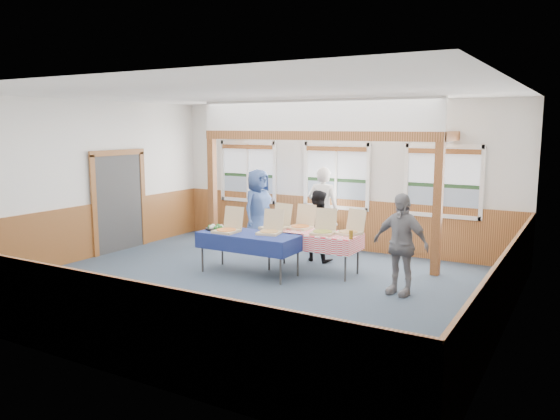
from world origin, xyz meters
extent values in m
plane|color=#2C3947|center=(0.00, 0.00, 0.00)|extent=(8.00, 8.00, 0.00)
plane|color=white|center=(0.00, 0.00, 3.20)|extent=(8.00, 8.00, 0.00)
plane|color=silver|center=(0.00, 3.50, 1.60)|extent=(8.00, 0.00, 8.00)
plane|color=silver|center=(0.00, -3.50, 1.60)|extent=(8.00, 0.00, 8.00)
plane|color=silver|center=(-4.00, 0.00, 1.60)|extent=(0.00, 8.00, 8.00)
plane|color=silver|center=(4.00, 0.00, 1.60)|extent=(0.00, 8.00, 8.00)
cube|color=brown|center=(0.00, 3.48, 0.55)|extent=(7.98, 0.05, 1.10)
cube|color=brown|center=(0.00, -3.48, 0.55)|extent=(7.98, 0.05, 1.10)
cube|color=brown|center=(-3.98, 0.00, 0.55)|extent=(0.05, 6.98, 1.10)
cube|color=brown|center=(3.98, 0.00, 0.55)|extent=(0.05, 6.98, 1.10)
cube|color=#373737|center=(-3.96, 0.90, 1.05)|extent=(0.06, 1.30, 2.10)
cube|color=white|center=(-2.30, 3.44, 0.91)|extent=(1.52, 0.05, 0.08)
cube|color=white|center=(-2.30, 3.44, 2.29)|extent=(1.52, 0.05, 0.08)
cube|color=white|center=(-3.04, 3.44, 1.60)|extent=(0.08, 0.05, 1.46)
cube|color=white|center=(-1.56, 3.44, 1.60)|extent=(0.08, 0.05, 1.46)
cube|color=white|center=(-2.30, 3.44, 1.60)|extent=(0.05, 0.05, 1.30)
cube|color=gray|center=(-2.30, 3.48, 1.21)|extent=(1.40, 0.02, 0.52)
cube|color=#1D3B1D|center=(-2.30, 3.48, 1.51)|extent=(1.40, 0.02, 0.08)
cube|color=#AFB5BC|center=(-2.30, 3.48, 1.90)|extent=(1.40, 0.02, 0.70)
cube|color=brown|center=(-2.30, 3.42, 2.19)|extent=(1.40, 0.07, 0.10)
cube|color=white|center=(0.00, 3.44, 0.91)|extent=(1.52, 0.05, 0.08)
cube|color=white|center=(0.00, 3.44, 2.29)|extent=(1.52, 0.05, 0.08)
cube|color=white|center=(-0.74, 3.44, 1.60)|extent=(0.08, 0.05, 1.46)
cube|color=white|center=(0.74, 3.44, 1.60)|extent=(0.08, 0.05, 1.46)
cube|color=white|center=(0.00, 3.44, 1.60)|extent=(0.05, 0.05, 1.30)
cube|color=gray|center=(0.00, 3.48, 1.21)|extent=(1.40, 0.02, 0.52)
cube|color=#1D3B1D|center=(0.00, 3.48, 1.51)|extent=(1.40, 0.02, 0.08)
cube|color=#AFB5BC|center=(0.00, 3.48, 1.90)|extent=(1.40, 0.02, 0.70)
cube|color=brown|center=(0.00, 3.42, 2.19)|extent=(1.40, 0.07, 0.10)
cube|color=white|center=(2.30, 3.44, 0.91)|extent=(1.52, 0.05, 0.08)
cube|color=white|center=(2.30, 3.44, 2.29)|extent=(1.52, 0.05, 0.08)
cube|color=white|center=(1.56, 3.44, 1.60)|extent=(0.08, 0.05, 1.46)
cube|color=white|center=(3.04, 3.44, 1.60)|extent=(0.08, 0.05, 1.46)
cube|color=white|center=(2.30, 3.44, 1.60)|extent=(0.05, 0.05, 1.30)
cube|color=gray|center=(2.30, 3.48, 1.21)|extent=(1.40, 0.02, 0.52)
cube|color=#1D3B1D|center=(2.30, 3.48, 1.51)|extent=(1.40, 0.02, 0.08)
cube|color=#AFB5BC|center=(2.30, 3.48, 1.90)|extent=(1.40, 0.02, 0.70)
cube|color=brown|center=(2.30, 3.42, 2.19)|extent=(1.40, 0.07, 0.10)
cube|color=#573413|center=(-2.50, 2.30, 1.20)|extent=(0.15, 0.15, 2.40)
cube|color=#573413|center=(2.50, 2.30, 1.20)|extent=(0.15, 0.15, 2.40)
cube|color=#573413|center=(0.00, 2.30, 2.49)|extent=(5.15, 0.18, 0.18)
cylinder|color=#373737|center=(-1.29, 0.35, 0.36)|extent=(0.04, 0.04, 0.73)
cylinder|color=#373737|center=(-1.29, 0.98, 0.36)|extent=(0.04, 0.04, 0.73)
cylinder|color=#373737|center=(0.38, 0.35, 0.36)|extent=(0.04, 0.04, 0.73)
cylinder|color=#373737|center=(0.38, 0.98, 0.36)|extent=(0.04, 0.04, 0.73)
cube|color=#373737|center=(-0.46, 0.66, 0.73)|extent=(1.93, 1.23, 0.03)
cube|color=navy|center=(-0.46, 0.66, 0.75)|extent=(2.00, 1.31, 0.01)
cube|color=navy|center=(-0.46, 0.26, 0.61)|extent=(1.77, 0.55, 0.28)
cube|color=navy|center=(-0.46, 1.07, 0.61)|extent=(1.77, 0.55, 0.28)
cylinder|color=#373737|center=(-0.28, 1.08, 0.36)|extent=(0.04, 0.04, 0.73)
cylinder|color=#373737|center=(-0.28, 1.65, 0.36)|extent=(0.04, 0.04, 0.73)
cylinder|color=#373737|center=(1.26, 1.08, 0.36)|extent=(0.04, 0.04, 0.73)
cylinder|color=#373737|center=(1.26, 1.65, 0.36)|extent=(0.04, 0.04, 0.73)
cube|color=#373737|center=(0.49, 1.36, 0.73)|extent=(1.73, 0.89, 0.03)
cube|color=red|center=(0.49, 1.36, 0.75)|extent=(1.80, 0.95, 0.01)
cube|color=red|center=(0.49, 0.99, 0.61)|extent=(1.71, 0.21, 0.28)
cube|color=red|center=(0.49, 1.74, 0.61)|extent=(1.71, 0.21, 0.28)
cube|color=#CBB887|center=(-0.86, 0.51, 0.78)|extent=(0.41, 0.41, 0.05)
cylinder|color=gold|center=(-0.86, 0.51, 0.81)|extent=(0.36, 0.36, 0.01)
cube|color=#CBB887|center=(-0.86, 0.76, 1.00)|extent=(0.41, 0.10, 0.40)
cube|color=#CBB887|center=(-0.11, 0.78, 0.78)|extent=(0.44, 0.44, 0.04)
cylinder|color=tan|center=(-0.11, 0.78, 0.81)|extent=(0.39, 0.39, 0.01)
cube|color=#CBB887|center=(-0.14, 1.01, 0.99)|extent=(0.39, 0.15, 0.38)
cube|color=#CBB887|center=(-0.26, 1.22, 0.78)|extent=(0.49, 0.49, 0.05)
cylinder|color=gold|center=(-0.26, 1.22, 0.81)|extent=(0.43, 0.43, 0.01)
cube|color=#CBB887|center=(-0.22, 1.47, 1.01)|extent=(0.43, 0.17, 0.42)
cube|color=#CBB887|center=(0.14, 1.51, 0.78)|extent=(0.40, 0.40, 0.04)
cylinder|color=gold|center=(0.14, 1.51, 0.81)|extent=(0.35, 0.35, 0.01)
cube|color=#CBB887|center=(0.14, 1.75, 1.00)|extent=(0.40, 0.10, 0.39)
cube|color=#CBB887|center=(0.74, 1.24, 0.78)|extent=(0.47, 0.47, 0.04)
cylinder|color=gold|center=(0.74, 1.24, 0.81)|extent=(0.41, 0.41, 0.01)
cube|color=#CBB887|center=(0.69, 1.48, 1.00)|extent=(0.41, 0.17, 0.39)
cube|color=#CBB887|center=(1.14, 1.46, 0.78)|extent=(0.48, 0.48, 0.04)
cylinder|color=tan|center=(1.14, 1.46, 0.81)|extent=(0.42, 0.42, 0.01)
cube|color=#CBB887|center=(1.20, 1.69, 0.99)|extent=(0.40, 0.19, 0.39)
cylinder|color=black|center=(-1.21, 0.66, 0.77)|extent=(0.39, 0.39, 0.03)
cylinder|color=silver|center=(-1.21, 0.66, 0.80)|extent=(0.09, 0.09, 0.04)
sphere|color=#266024|center=(-1.10, 0.66, 0.80)|extent=(0.09, 0.09, 0.09)
sphere|color=beige|center=(-1.14, 0.75, 0.80)|extent=(0.09, 0.09, 0.09)
sphere|color=#266024|center=(-1.23, 0.77, 0.80)|extent=(0.09, 0.09, 0.09)
sphere|color=beige|center=(-1.30, 0.71, 0.80)|extent=(0.09, 0.09, 0.09)
sphere|color=#266024|center=(-1.30, 0.62, 0.80)|extent=(0.09, 0.09, 0.09)
sphere|color=beige|center=(-1.23, 0.56, 0.80)|extent=(0.09, 0.09, 0.09)
sphere|color=#266024|center=(-1.14, 0.58, 0.80)|extent=(0.09, 0.09, 0.09)
cylinder|color=#885F16|center=(1.34, 1.11, 0.83)|extent=(0.07, 0.07, 0.15)
imported|color=silver|center=(-0.09, 2.98, 0.91)|extent=(0.73, 0.55, 1.83)
imported|color=black|center=(0.17, 2.19, 0.71)|extent=(0.74, 0.60, 1.43)
imported|color=#344D84|center=(-1.50, 2.62, 0.87)|extent=(0.65, 0.91, 1.75)
imported|color=gray|center=(2.29, 0.86, 0.82)|extent=(1.02, 0.59, 1.64)
camera|label=1|loc=(4.87, -7.45, 2.68)|focal=35.00mm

